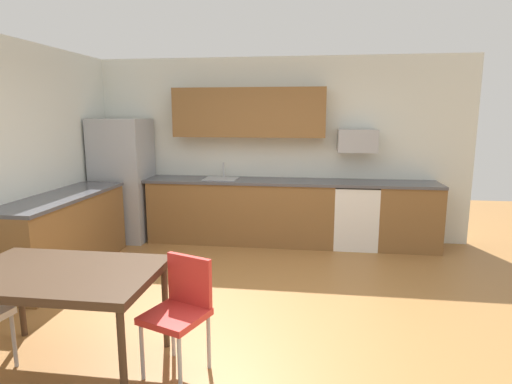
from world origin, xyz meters
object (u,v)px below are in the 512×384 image
refrigerator (123,180)px  oven_range (355,215)px  chair_near_table (181,305)px  microwave (357,141)px  dining_table (60,279)px

refrigerator → oven_range: 3.46m
refrigerator → oven_range: size_ratio=1.99×
oven_range → chair_near_table: (-1.54, -3.24, 0.05)m
microwave → oven_range: bearing=-90.0°
chair_near_table → microwave: bearing=65.3°
microwave → chair_near_table: size_ratio=0.64×
refrigerator → microwave: 3.49m
oven_range → microwave: microwave is taller
chair_near_table → dining_table: bearing=-172.8°
microwave → dining_table: bearing=-124.9°
oven_range → chair_near_table: size_ratio=1.07×
oven_range → chair_near_table: bearing=-115.4°
oven_range → chair_near_table: oven_range is taller
microwave → chair_near_table: bearing=-114.7°
refrigerator → chair_near_table: size_ratio=2.13×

